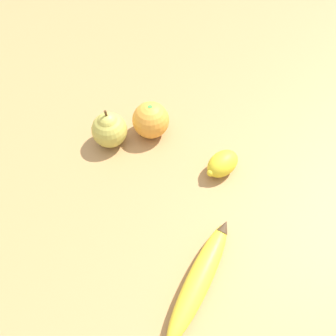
% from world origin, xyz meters
% --- Properties ---
extents(ground_plane, '(3.00, 3.00, 0.00)m').
position_xyz_m(ground_plane, '(0.00, 0.00, 0.00)').
color(ground_plane, '#A87A47').
extents(banana, '(0.23, 0.09, 0.04)m').
position_xyz_m(banana, '(0.10, 0.13, 0.02)').
color(banana, yellow).
rests_on(banana, ground_plane).
extents(orange, '(0.08, 0.08, 0.08)m').
position_xyz_m(orange, '(-0.21, -0.04, 0.04)').
color(orange, orange).
rests_on(orange, ground_plane).
extents(pear, '(0.08, 0.08, 0.09)m').
position_xyz_m(pear, '(-0.16, -0.11, 0.04)').
color(pear, '#B7AD47').
rests_on(pear, ground_plane).
extents(lemon, '(0.09, 0.08, 0.05)m').
position_xyz_m(lemon, '(-0.14, 0.13, 0.02)').
color(lemon, yellow).
rests_on(lemon, ground_plane).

